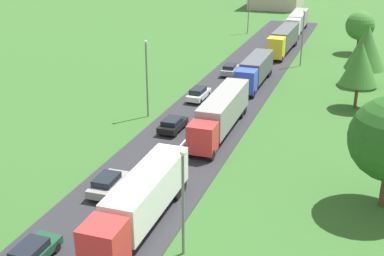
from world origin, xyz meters
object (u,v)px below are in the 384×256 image
object	(u,v)px
truck_fifth	(297,21)
car_lead	(32,253)
truck_fourth	(284,39)
car_fourth	(198,94)
lamppost_fourth	(249,10)
tree_maple	(366,47)
truck_third	(255,70)
lamppost_lead	(183,197)
truck_second	(221,112)
tree_elm	(360,26)
car_second	(108,183)
car_third	(173,124)
truck_lead	(141,200)
lamppost_third	(303,35)
lamppost_second	(147,75)
tree_pine	(360,64)
car_fifth	(230,69)

from	to	relation	value
truck_fifth	car_lead	world-z (taller)	truck_fifth
truck_fourth	car_fourth	size ratio (longest dim) A/B	3.28
lamppost_fourth	tree_maple	world-z (taller)	tree_maple
truck_third	lamppost_lead	bearing A→B (deg)	-83.97
truck_second	tree_elm	distance (m)	41.47
truck_second	car_second	size ratio (longest dim) A/B	3.40
tree_elm	car_third	bearing A→B (deg)	-111.15
car_lead	lamppost_fourth	distance (m)	74.30
car_fourth	tree_maple	xyz separation A→B (m)	(18.15, 12.90, 4.18)
truck_lead	car_third	world-z (taller)	truck_lead
truck_fourth	tree_maple	distance (m)	19.57
car_second	lamppost_third	xyz separation A→B (m)	(8.63, 43.67, 3.74)
car_second	car_fourth	world-z (taller)	car_fourth
car_lead	car_fourth	xyz separation A→B (m)	(-0.34, 33.38, 0.05)
truck_lead	lamppost_second	distance (m)	22.18
truck_fifth	car_fourth	world-z (taller)	truck_fifth
car_lead	truck_fourth	bearing A→B (deg)	85.39
lamppost_third	car_lead	bearing A→B (deg)	-99.37
truck_fifth	truck_fourth	bearing A→B (deg)	-88.80
lamppost_fourth	truck_third	bearing A→B (deg)	-74.89
lamppost_lead	truck_fifth	bearing A→B (deg)	93.10
truck_fourth	tree_pine	bearing A→B (deg)	-62.41
tree_elm	lamppost_third	bearing A→B (deg)	-123.82
tree_maple	truck_lead	bearing A→B (deg)	-108.09
truck_fifth	tree_maple	xyz separation A→B (m)	(13.27, -31.54, 2.87)
car_third	lamppost_lead	xyz separation A→B (m)	(8.20, -19.13, 3.32)
truck_fifth	lamppost_third	distance (m)	24.98
car_third	truck_fourth	bearing A→B (deg)	83.05
car_second	car_third	distance (m)	13.57
car_third	lamppost_fourth	distance (m)	51.20
truck_fifth	car_lead	size ratio (longest dim) A/B	3.41
truck_fourth	car_second	world-z (taller)	truck_fourth
lamppost_third	tree_elm	size ratio (longest dim) A/B	1.22
car_lead	car_third	bearing A→B (deg)	89.19
car_lead	lamppost_third	size ratio (longest dim) A/B	0.51
car_fifth	lamppost_third	xyz separation A→B (m)	(8.48, 8.26, 3.71)
car_fifth	lamppost_fourth	size ratio (longest dim) A/B	0.53
car_second	lamppost_fourth	distance (m)	64.68
truck_second	car_second	xyz separation A→B (m)	(-4.82, -15.03, -1.36)
lamppost_lead	tree_elm	distance (m)	60.92
car_fifth	truck_fourth	bearing A→B (deg)	73.69
lamppost_third	lamppost_fourth	bearing A→B (deg)	122.02
truck_third	car_third	size ratio (longest dim) A/B	2.92
truck_fifth	truck_lead	bearing A→B (deg)	-89.89
car_fourth	tree_elm	distance (m)	35.49
car_fifth	lamppost_third	bearing A→B (deg)	44.23
truck_second	car_lead	distance (m)	25.22
car_third	tree_elm	world-z (taller)	tree_elm
tree_pine	tree_elm	size ratio (longest dim) A/B	1.13
tree_pine	truck_lead	bearing A→B (deg)	-112.58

